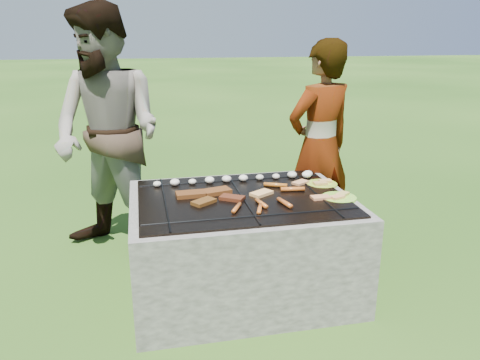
% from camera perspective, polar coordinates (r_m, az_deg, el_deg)
% --- Properties ---
extents(lawn, '(60.00, 60.00, 0.00)m').
position_cam_1_polar(lawn, '(3.02, 0.20, -13.07)').
color(lawn, '#1E4210').
rests_on(lawn, ground).
extents(fire_pit, '(1.30, 1.00, 0.62)m').
position_cam_1_polar(fire_pit, '(2.89, 0.21, -8.23)').
color(fire_pit, '#9B9589').
rests_on(fire_pit, ground).
extents(mushrooms, '(1.06, 0.08, 0.04)m').
position_cam_1_polar(mushrooms, '(3.05, 0.86, 0.27)').
color(mushrooms, '#EFE4CB').
rests_on(mushrooms, fire_pit).
extents(pork_slabs, '(0.40, 0.30, 0.02)m').
position_cam_1_polar(pork_slabs, '(2.76, -3.87, -1.85)').
color(pork_slabs, brown).
rests_on(pork_slabs, fire_pit).
extents(sausages, '(0.51, 0.49, 0.03)m').
position_cam_1_polar(sausages, '(2.72, 3.93, -2.11)').
color(sausages, '#BD7B1F').
rests_on(sausages, fire_pit).
extents(bread_on_grate, '(0.45, 0.39, 0.02)m').
position_cam_1_polar(bread_on_grate, '(2.84, 5.76, -1.41)').
color(bread_on_grate, '#F3CC7C').
rests_on(bread_on_grate, fire_pit).
extents(plate_far, '(0.21, 0.21, 0.03)m').
position_cam_1_polar(plate_far, '(3.05, 9.96, -0.45)').
color(plate_far, gold).
rests_on(plate_far, fire_pit).
extents(plate_near, '(0.27, 0.27, 0.03)m').
position_cam_1_polar(plate_near, '(2.82, 11.99, -2.08)').
color(plate_near, '#D0F239').
rests_on(plate_near, fire_pit).
extents(cook, '(0.64, 0.53, 1.51)m').
position_cam_1_polar(cook, '(3.42, 9.68, 3.99)').
color(cook, '#A8998C').
rests_on(cook, ground).
extents(bystander, '(1.07, 1.05, 1.74)m').
position_cam_1_polar(bystander, '(3.35, -15.77, 5.36)').
color(bystander, gray).
rests_on(bystander, ground).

